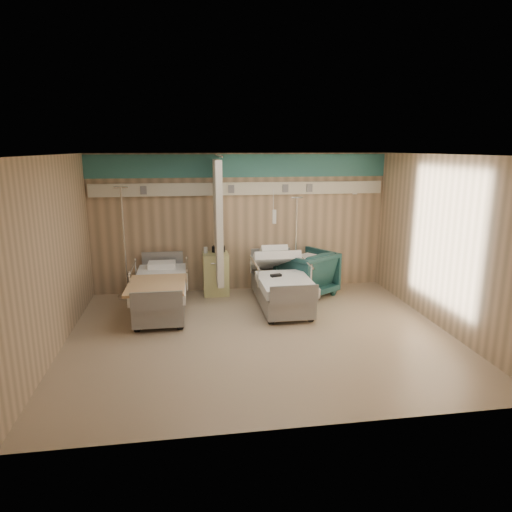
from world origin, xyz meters
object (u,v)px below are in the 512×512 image
at_px(bed_right, 281,290).
at_px(iv_stand_left, 127,276).
at_px(bedside_cabinet, 216,274).
at_px(visitor_armchair, 306,273).
at_px(bed_left, 161,295).
at_px(iv_stand_right, 295,271).

height_order(bed_right, iv_stand_left, iv_stand_left).
distance_m(bedside_cabinet, visitor_armchair, 1.83).
relative_size(bedside_cabinet, visitor_armchair, 0.86).
relative_size(bed_right, iv_stand_left, 0.99).
bearing_deg(bedside_cabinet, bed_right, -38.05).
relative_size(bed_right, bed_left, 1.00).
relative_size(bed_left, iv_stand_left, 0.99).
bearing_deg(iv_stand_left, bedside_cabinet, -1.35).
distance_m(bed_right, visitor_armchair, 0.90).
bearing_deg(visitor_armchair, iv_stand_left, -36.39).
bearing_deg(bed_right, iv_stand_right, 61.69).
height_order(bed_right, visitor_armchair, visitor_armchair).
xyz_separation_m(bed_right, visitor_armchair, (0.65, 0.60, 0.14)).
relative_size(bed_left, visitor_armchair, 2.18).
bearing_deg(visitor_armchair, bed_right, 11.81).
relative_size(bed_right, visitor_armchair, 2.18).
height_order(visitor_armchair, iv_stand_right, iv_stand_right).
distance_m(bedside_cabinet, iv_stand_right, 1.65).
height_order(bedside_cabinet, iv_stand_right, iv_stand_right).
height_order(bed_right, bedside_cabinet, bedside_cabinet).
relative_size(visitor_armchair, iv_stand_left, 0.45).
relative_size(bed_left, bedside_cabinet, 2.54).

